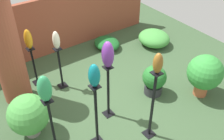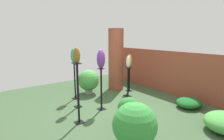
# 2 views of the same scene
# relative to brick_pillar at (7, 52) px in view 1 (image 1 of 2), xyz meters

# --- Properties ---
(ground_plane) EXTENTS (8.00, 8.00, 0.00)m
(ground_plane) POSITION_rel_brick_pillar_xyz_m (1.66, -1.27, -1.17)
(ground_plane) COLOR #385133
(brick_wall_back) EXTENTS (5.60, 0.12, 1.55)m
(brick_wall_back) POSITION_rel_brick_pillar_xyz_m (1.66, 1.26, -0.40)
(brick_wall_back) COLOR brown
(brick_wall_back) RESTS_ON ground
(brick_pillar) EXTENTS (0.58, 0.58, 2.35)m
(brick_pillar) POSITION_rel_brick_pillar_xyz_m (0.00, 0.00, 0.00)
(brick_pillar) COLOR brown
(brick_pillar) RESTS_ON ground
(pedestal_bronze) EXTENTS (0.20, 0.20, 1.46)m
(pedestal_bronze) POSITION_rel_brick_pillar_xyz_m (1.63, -2.43, -0.50)
(pedestal_bronze) COLOR black
(pedestal_bronze) RESTS_ON ground
(pedestal_violet) EXTENTS (0.20, 0.20, 1.19)m
(pedestal_violet) POSITION_rel_brick_pillar_xyz_m (1.31, -1.56, -0.63)
(pedestal_violet) COLOR black
(pedestal_violet) RESTS_ON ground
(pedestal_ivory) EXTENTS (0.20, 0.20, 1.02)m
(pedestal_ivory) POSITION_rel_brick_pillar_xyz_m (0.95, -0.22, -0.71)
(pedestal_ivory) COLOR black
(pedestal_ivory) RESTS_ON ground
(pedestal_teal) EXTENTS (0.20, 0.20, 1.33)m
(pedestal_teal) POSITION_rel_brick_pillar_xyz_m (0.75, -2.02, -0.56)
(pedestal_teal) COLOR black
(pedestal_teal) RESTS_ON ground
(pedestal_amber) EXTENTS (0.20, 0.20, 0.94)m
(pedestal_amber) POSITION_rel_brick_pillar_xyz_m (0.52, 0.24, -0.75)
(pedestal_amber) COLOR black
(pedestal_amber) RESTS_ON ground
(pedestal_jade) EXTENTS (0.20, 0.20, 1.22)m
(pedestal_jade) POSITION_rel_brick_pillar_xyz_m (0.05, -1.77, -0.62)
(pedestal_jade) COLOR black
(pedestal_jade) RESTS_ON ground
(art_vase_bronze) EXTENTS (0.16, 0.16, 0.36)m
(art_vase_bronze) POSITION_rel_brick_pillar_xyz_m (1.63, -2.43, 0.46)
(art_vase_bronze) COLOR brown
(art_vase_bronze) RESTS_ON pedestal_bronze
(art_vase_violet) EXTENTS (0.22, 0.23, 0.52)m
(art_vase_violet) POSITION_rel_brick_pillar_xyz_m (1.31, -1.56, 0.28)
(art_vase_violet) COLOR #6B2D8C
(art_vase_violet) RESTS_ON pedestal_violet
(art_vase_ivory) EXTENTS (0.15, 0.14, 0.41)m
(art_vase_ivory) POSITION_rel_brick_pillar_xyz_m (0.95, -0.22, 0.05)
(art_vase_ivory) COLOR beige
(art_vase_ivory) RESTS_ON pedestal_ivory
(art_vase_teal) EXTENTS (0.18, 0.19, 0.41)m
(art_vase_teal) POSITION_rel_brick_pillar_xyz_m (0.75, -2.02, 0.36)
(art_vase_teal) COLOR #0F727A
(art_vase_teal) RESTS_ON pedestal_teal
(art_vase_amber) EXTENTS (0.17, 0.16, 0.46)m
(art_vase_amber) POSITION_rel_brick_pillar_xyz_m (0.52, 0.24, -0.01)
(art_vase_amber) COLOR orange
(art_vase_amber) RESTS_ON pedestal_amber
(art_vase_jade) EXTENTS (0.22, 0.20, 0.46)m
(art_vase_jade) POSITION_rel_brick_pillar_xyz_m (0.05, -1.77, 0.27)
(art_vase_jade) COLOR #2D9356
(art_vase_jade) RESTS_ON pedestal_jade
(potted_plant_mid_left) EXTENTS (0.75, 0.75, 0.88)m
(potted_plant_mid_left) POSITION_rel_brick_pillar_xyz_m (-0.14, -1.15, -0.68)
(potted_plant_mid_left) COLOR gray
(potted_plant_mid_left) RESTS_ON ground
(potted_plant_front_left) EXTENTS (0.76, 0.76, 0.98)m
(potted_plant_front_left) POSITION_rel_brick_pillar_xyz_m (3.32, -2.24, -0.59)
(potted_plant_front_left) COLOR #B25B38
(potted_plant_front_left) RESTS_ON ground
(potted_plant_near_pillar) EXTENTS (0.52, 0.52, 0.70)m
(potted_plant_near_pillar) POSITION_rel_brick_pillar_xyz_m (2.49, -1.60, -0.80)
(potted_plant_near_pillar) COLOR #2D2D33
(potted_plant_near_pillar) RESTS_ON ground
(foliage_bed_east) EXTENTS (0.85, 0.91, 0.42)m
(foliage_bed_east) POSITION_rel_brick_pillar_xyz_m (3.93, -0.07, -0.97)
(foliage_bed_east) COLOR #479942
(foliage_bed_east) RESTS_ON ground
(foliage_bed_west) EXTENTS (0.67, 0.79, 0.28)m
(foliage_bed_west) POSITION_rel_brick_pillar_xyz_m (2.74, 0.57, -1.04)
(foliage_bed_west) COLOR #195923
(foliage_bed_west) RESTS_ON ground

